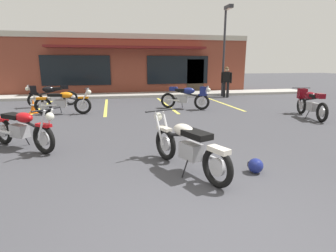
{
  "coord_description": "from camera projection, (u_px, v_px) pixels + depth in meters",
  "views": [
    {
      "loc": [
        -1.07,
        -2.42,
        1.86
      ],
      "look_at": [
        0.07,
        3.01,
        0.55
      ],
      "focal_mm": 28.55,
      "sensor_mm": 36.0,
      "label": 1
    }
  ],
  "objects": [
    {
      "name": "ground_plane",
      "position": [
        156.0,
        136.0,
        6.95
      ],
      "size": [
        80.0,
        80.0,
        0.0
      ],
      "primitive_type": "plane",
      "color": "#3D3D42"
    },
    {
      "name": "sidewalk_kerb",
      "position": [
        131.0,
        95.0,
        15.41
      ],
      "size": [
        22.0,
        1.8,
        0.14
      ],
      "primitive_type": "cube",
      "color": "#A8A59E",
      "rests_on": "ground_plane"
    },
    {
      "name": "brick_storefront_building",
      "position": [
        126.0,
        64.0,
        18.41
      ],
      "size": [
        15.1,
        6.16,
        3.56
      ],
      "color": "brown",
      "rests_on": "ground_plane"
    },
    {
      "name": "painted_stall_lines",
      "position": [
        137.0,
        106.0,
        11.99
      ],
      "size": [
        8.24,
        4.8,
        0.01
      ],
      "color": "#DBCC4C",
      "rests_on": "ground_plane"
    },
    {
      "name": "motorcycle_foreground_classic",
      "position": [
        187.0,
        146.0,
        4.62
      ],
      "size": [
        1.08,
        2.01,
        0.98
      ],
      "color": "black",
      "rests_on": "ground_plane"
    },
    {
      "name": "motorcycle_red_sportbike",
      "position": [
        63.0,
        102.0,
        9.86
      ],
      "size": [
        2.1,
        0.72,
        0.98
      ],
      "color": "black",
      "rests_on": "ground_plane"
    },
    {
      "name": "motorcycle_black_cruiser",
      "position": [
        187.0,
        96.0,
        10.99
      ],
      "size": [
        1.89,
        1.3,
        0.98
      ],
      "color": "black",
      "rests_on": "ground_plane"
    },
    {
      "name": "motorcycle_silver_naked",
      "position": [
        50.0,
        95.0,
        11.62
      ],
      "size": [
        2.04,
        1.01,
        0.98
      ],
      "color": "black",
      "rests_on": "ground_plane"
    },
    {
      "name": "motorcycle_blue_standard",
      "position": [
        310.0,
        102.0,
        9.32
      ],
      "size": [
        0.82,
        2.08,
        0.98
      ],
      "color": "black",
      "rests_on": "ground_plane"
    },
    {
      "name": "motorcycle_green_cafe_racer",
      "position": [
        22.0,
        129.0,
        5.84
      ],
      "size": [
        1.74,
        1.56,
        0.98
      ],
      "color": "black",
      "rests_on": "ground_plane"
    },
    {
      "name": "person_in_shorts_foreground",
      "position": [
        226.0,
        80.0,
        14.69
      ],
      "size": [
        0.54,
        0.44,
        1.68
      ],
      "color": "black",
      "rests_on": "ground_plane"
    },
    {
      "name": "helmet_on_pavement",
      "position": [
        256.0,
        166.0,
        4.62
      ],
      "size": [
        0.26,
        0.26,
        0.26
      ],
      "color": "navy",
      "rests_on": "ground_plane"
    },
    {
      "name": "traffic_cone",
      "position": [
        33.0,
        106.0,
        10.15
      ],
      "size": [
        0.34,
        0.34,
        0.53
      ],
      "color": "orange",
      "rests_on": "ground_plane"
    },
    {
      "name": "parking_lot_lamp_post",
      "position": [
        225.0,
        39.0,
        14.58
      ],
      "size": [
        0.24,
        0.76,
        4.82
      ],
      "color": "#2D2D33",
      "rests_on": "ground_plane"
    }
  ]
}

